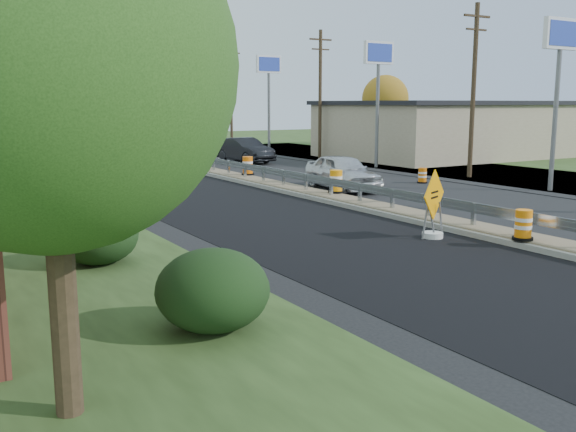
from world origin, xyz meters
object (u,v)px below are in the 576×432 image
barrel_shoulder_near (422,176)px  car_dark_far (162,143)px  barrel_median_mid (336,182)px  barrel_median_far (248,166)px  barrel_median_near (523,225)px  barrel_shoulder_far (248,149)px  caution_sign (433,221)px  car_dark_mid (244,150)px  car_silver (342,172)px

barrel_shoulder_near → car_dark_far: 28.19m
barrel_median_mid → barrel_shoulder_near: size_ratio=1.27×
car_dark_far → barrel_median_far: bearing=85.5°
barrel_median_near → barrel_median_far: (1.06, 19.04, 0.07)m
barrel_median_near → barrel_median_far: barrel_median_far is taller
barrel_median_near → barrel_median_mid: bearing=84.4°
barrel_shoulder_far → car_dark_far: size_ratio=0.19×
caution_sign → barrel_median_near: bearing=-85.2°
barrel_shoulder_near → car_dark_mid: size_ratio=0.15×
caution_sign → barrel_shoulder_far: 33.55m
barrel_shoulder_far → car_dark_mid: size_ratio=0.19×
barrel_median_near → barrel_shoulder_far: bearing=75.2°
barrel_median_near → barrel_shoulder_far: barrel_median_near is taller
barrel_shoulder_near → car_dark_mid: bearing=99.1°
barrel_shoulder_far → barrel_shoulder_near: bearing=-92.7°
car_silver → caution_sign: bearing=-105.3°
barrel_shoulder_far → barrel_median_mid: bearing=-108.8°
car_dark_mid → caution_sign: bearing=-111.1°
car_silver → barrel_shoulder_near: bearing=5.5°
car_dark_mid → barrel_median_mid: bearing=-110.7°
car_silver → car_dark_far: size_ratio=0.97×
car_dark_far → caution_sign: bearing=85.5°
barrel_median_far → car_silver: size_ratio=0.20×
car_dark_far → barrel_shoulder_near: bearing=101.5°
caution_sign → car_dark_far: bearing=57.2°
barrel_median_near → car_dark_mid: (5.55, 28.15, 0.21)m
barrel_shoulder_near → car_silver: car_silver is taller
caution_sign → barrel_median_far: bearing=57.3°
car_dark_far → barrel_shoulder_far: bearing=130.5°
barrel_median_far → barrel_shoulder_far: bearing=62.2°
barrel_median_mid → car_dark_mid: 17.97m
barrel_median_mid → car_silver: (1.91, 2.16, 0.14)m
barrel_median_near → barrel_shoulder_near: bearing=58.0°
caution_sign → car_dark_far: (5.43, 38.44, 0.20)m
caution_sign → car_dark_far: caution_sign is taller
barrel_shoulder_far → car_silver: size_ratio=0.19×
barrel_median_near → car_dark_mid: bearing=78.8°
caution_sign → barrel_median_far: (2.35, 16.76, 0.17)m
car_dark_mid → car_silver: bearing=-105.9°
barrel_shoulder_far → car_silver: (-6.07, -21.30, 0.38)m
barrel_median_near → caution_sign: bearing=119.5°
barrel_shoulder_near → barrel_median_near: bearing=-122.0°
barrel_median_mid → caution_sign: bearing=-105.6°
barrel_median_mid → car_dark_mid: bearing=75.5°
barrel_median_near → car_dark_far: car_dark_far is taller
barrel_median_mid → car_dark_far: (3.08, 29.98, 0.04)m
caution_sign → car_dark_mid: bearing=50.4°
barrel_median_far → caution_sign: bearing=-98.0°
car_dark_far → car_silver: bearing=91.2°
barrel_shoulder_far → barrel_median_far: bearing=-117.8°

